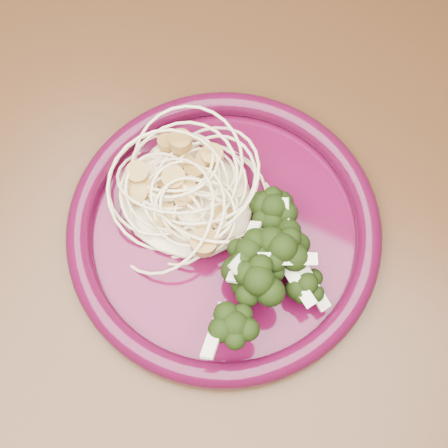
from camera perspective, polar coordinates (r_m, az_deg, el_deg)
name	(u,v)px	position (r m, az deg, el deg)	size (l,w,h in m)	color
dining_table	(137,248)	(0.64, -7.92, -2.16)	(1.20, 0.80, 0.75)	#472814
dinner_plate	(224,229)	(0.52, 0.00, -0.42)	(0.31, 0.31, 0.02)	#430722
spaghetti_pile	(186,196)	(0.52, -3.52, 2.58)	(0.12, 0.10, 0.03)	#F7E2AB
scallop_cluster	(184,180)	(0.50, -3.72, 4.03)	(0.10, 0.10, 0.03)	#B2883D
broccoli_pile	(274,257)	(0.49, 4.57, -3.02)	(0.08, 0.13, 0.05)	black
onion_garnish	(277,244)	(0.47, 4.83, -1.87)	(0.06, 0.09, 0.05)	#E7E7C4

